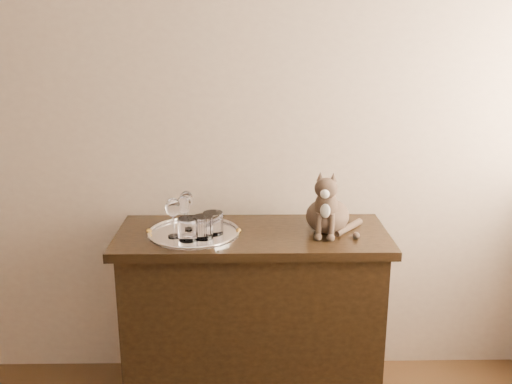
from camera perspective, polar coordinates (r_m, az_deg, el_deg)
The scene contains 10 objects.
wall_back at distance 2.77m, azimuth -13.10°, elevation 8.00°, with size 4.00×0.10×2.70m, color tan.
sideboard at distance 2.70m, azimuth -0.35°, elevation -12.55°, with size 1.20×0.50×0.85m, color black, non-canonical shape.
tray at distance 2.51m, azimuth -6.22°, elevation -4.20°, with size 0.40×0.40×0.01m, color white.
wine_glass_b at distance 2.55m, azimuth -6.95°, elevation -1.74°, with size 0.06×0.06×0.17m, color white, non-canonical shape.
wine_glass_c at distance 2.45m, azimuth -8.26°, elevation -2.54°, with size 0.07×0.07×0.17m, color silver, non-canonical shape.
wine_glass_d at distance 2.48m, azimuth -7.20°, elevation -2.27°, with size 0.06×0.06×0.17m, color silver, non-canonical shape.
tumbler_a at distance 2.43m, azimuth -5.32°, elevation -3.53°, with size 0.09×0.09×0.10m, color silver.
tumbler_b at distance 2.41m, azimuth -6.81°, elevation -3.72°, with size 0.09×0.09×0.10m, color silver.
tumbler_c at distance 2.47m, azimuth -4.31°, elevation -3.12°, with size 0.09×0.09×0.10m, color white.
cat at distance 2.51m, azimuth 7.22°, elevation -0.76°, with size 0.29×0.27×0.29m, color #49362B, non-canonical shape.
Camera 1 is at (0.58, -0.43, 1.71)m, focal length 40.00 mm.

